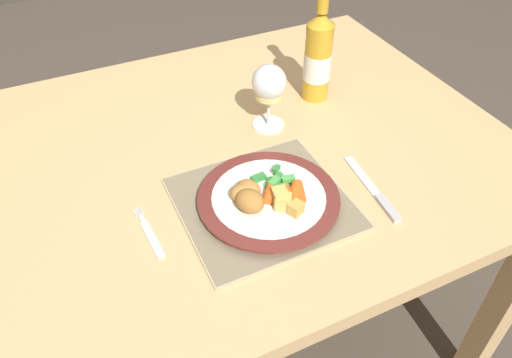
{
  "coord_description": "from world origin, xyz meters",
  "views": [
    {
      "loc": [
        -0.31,
        -0.78,
        1.41
      ],
      "look_at": [
        -0.02,
        -0.15,
        0.78
      ],
      "focal_mm": 35.0,
      "sensor_mm": 36.0,
      "label": 1
    }
  ],
  "objects_px": {
    "dining_table": "(234,179)",
    "dinner_plate": "(269,199)",
    "table_knife": "(376,193)",
    "bottle": "(318,57)",
    "fork": "(150,235)",
    "wine_glass": "(269,86)"
  },
  "relations": [
    {
      "from": "wine_glass",
      "to": "bottle",
      "type": "bearing_deg",
      "value": 20.95
    },
    {
      "from": "dinner_plate",
      "to": "fork",
      "type": "bearing_deg",
      "value": 174.45
    },
    {
      "from": "fork",
      "to": "bottle",
      "type": "relative_size",
      "value": 0.48
    },
    {
      "from": "dinner_plate",
      "to": "table_knife",
      "type": "bearing_deg",
      "value": -16.5
    },
    {
      "from": "bottle",
      "to": "wine_glass",
      "type": "bearing_deg",
      "value": -159.05
    },
    {
      "from": "table_knife",
      "to": "bottle",
      "type": "distance_m",
      "value": 0.37
    },
    {
      "from": "fork",
      "to": "bottle",
      "type": "distance_m",
      "value": 0.57
    },
    {
      "from": "dinner_plate",
      "to": "fork",
      "type": "xyz_separation_m",
      "value": [
        -0.22,
        0.02,
        -0.01
      ]
    },
    {
      "from": "fork",
      "to": "bottle",
      "type": "xyz_separation_m",
      "value": [
        0.49,
        0.27,
        0.1
      ]
    },
    {
      "from": "wine_glass",
      "to": "bottle",
      "type": "xyz_separation_m",
      "value": [
        0.16,
        0.06,
        0.0
      ]
    },
    {
      "from": "wine_glass",
      "to": "bottle",
      "type": "height_order",
      "value": "bottle"
    },
    {
      "from": "table_knife",
      "to": "bottle",
      "type": "xyz_separation_m",
      "value": [
        0.07,
        0.35,
        0.1
      ]
    },
    {
      "from": "fork",
      "to": "table_knife",
      "type": "relative_size",
      "value": 0.67
    },
    {
      "from": "dinner_plate",
      "to": "fork",
      "type": "distance_m",
      "value": 0.22
    },
    {
      "from": "dining_table",
      "to": "bottle",
      "type": "xyz_separation_m",
      "value": [
        0.26,
        0.1,
        0.2
      ]
    },
    {
      "from": "dining_table",
      "to": "table_knife",
      "type": "height_order",
      "value": "table_knife"
    },
    {
      "from": "dining_table",
      "to": "dinner_plate",
      "type": "bearing_deg",
      "value": -92.88
    },
    {
      "from": "dinner_plate",
      "to": "bottle",
      "type": "relative_size",
      "value": 0.97
    },
    {
      "from": "table_knife",
      "to": "wine_glass",
      "type": "relative_size",
      "value": 1.31
    },
    {
      "from": "fork",
      "to": "wine_glass",
      "type": "bearing_deg",
      "value": 31.97
    },
    {
      "from": "table_knife",
      "to": "wine_glass",
      "type": "bearing_deg",
      "value": 106.59
    },
    {
      "from": "dining_table",
      "to": "fork",
      "type": "height_order",
      "value": "fork"
    }
  ]
}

